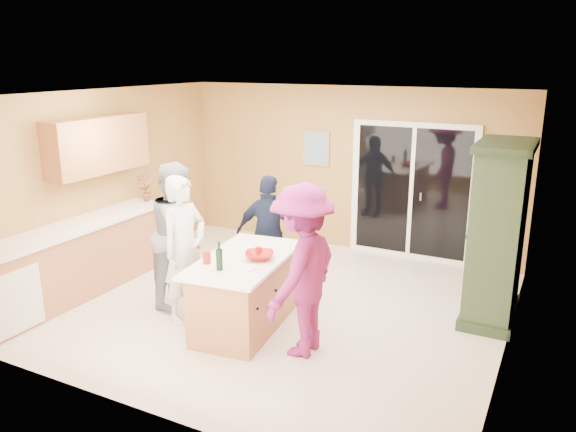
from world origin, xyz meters
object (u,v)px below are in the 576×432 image
at_px(woman_white, 185,249).
at_px(woman_navy, 270,235).
at_px(green_hutch, 497,235).
at_px(woman_magenta, 302,271).
at_px(woman_grey, 179,234).
at_px(kitchen_island, 245,295).

height_order(woman_white, woman_navy, woman_white).
height_order(green_hutch, woman_magenta, green_hutch).
distance_m(woman_navy, woman_magenta, 1.62).
relative_size(woman_white, woman_navy, 1.10).
distance_m(woman_white, woman_navy, 1.25).
height_order(woman_white, woman_magenta, woman_magenta).
distance_m(woman_grey, woman_navy, 1.16).
height_order(green_hutch, woman_white, green_hutch).
bearing_deg(woman_white, woman_grey, 54.09).
bearing_deg(green_hutch, woman_navy, -169.08).
xyz_separation_m(woman_navy, woman_magenta, (1.05, -1.22, 0.12)).
bearing_deg(woman_navy, green_hutch, -177.96).
bearing_deg(woman_navy, woman_grey, 32.82).
distance_m(kitchen_island, woman_grey, 1.23).
xyz_separation_m(woman_white, woman_grey, (-0.36, 0.37, 0.03)).
bearing_deg(woman_grey, green_hutch, -81.84).
distance_m(kitchen_island, woman_navy, 1.11).
height_order(kitchen_island, woman_magenta, woman_magenta).
height_order(woman_grey, woman_magenta, woman_magenta).
xyz_separation_m(woman_white, woman_navy, (0.50, 1.14, -0.08)).
relative_size(green_hutch, woman_navy, 1.34).
xyz_separation_m(green_hutch, woman_magenta, (-1.66, -1.75, -0.12)).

